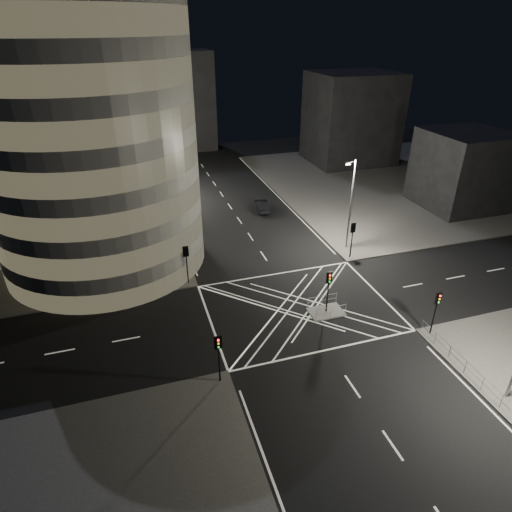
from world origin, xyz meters
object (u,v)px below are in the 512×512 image
object	(u,v)px
traffic_signal_nl	(218,350)
street_lamp_right_far	(351,202)
traffic_signal_fl	(186,258)
sedan	(262,206)
street_lamp_left_near	(170,212)
street_lamp_left_far	(153,163)
central_island	(326,312)
traffic_signal_nr	(437,305)
traffic_signal_fr	(353,234)
traffic_signal_island	(329,285)

from	to	relation	value
traffic_signal_nl	street_lamp_right_far	distance (m)	24.27
traffic_signal_fl	sedan	world-z (taller)	traffic_signal_fl
street_lamp_left_near	street_lamp_left_far	bearing A→B (deg)	90.00
traffic_signal_fl	street_lamp_left_near	xyz separation A→B (m)	(-0.64, 5.20, 2.63)
central_island	street_lamp_right_far	bearing A→B (deg)	54.70
traffic_signal_nr	street_lamp_left_near	size ratio (longest dim) A/B	0.40
street_lamp_left_far	sedan	xyz separation A→B (m)	(13.21, -7.76, -4.82)
sedan	street_lamp_left_near	bearing A→B (deg)	45.63
central_island	traffic_signal_nl	size ratio (longest dim) A/B	0.75
traffic_signal_fl	sedan	distance (m)	20.03
street_lamp_left_far	street_lamp_right_far	distance (m)	28.23
traffic_signal_fr	traffic_signal_island	bearing A→B (deg)	-129.33
traffic_signal_fr	sedan	bearing A→B (deg)	108.03
street_lamp_left_far	street_lamp_right_far	bearing A→B (deg)	-48.06
street_lamp_right_far	street_lamp_left_near	bearing A→B (deg)	170.97
street_lamp_right_far	street_lamp_left_far	bearing A→B (deg)	131.94
street_lamp_left_near	street_lamp_left_far	size ratio (longest dim) A/B	1.00
central_island	sedan	xyz separation A→B (m)	(1.78, 23.74, 0.64)
traffic_signal_nl	street_lamp_left_near	xyz separation A→B (m)	(-0.64, 18.80, 2.63)
traffic_signal_fr	traffic_signal_island	xyz separation A→B (m)	(-6.80, -8.30, 0.00)
traffic_signal_fr	street_lamp_left_far	world-z (taller)	street_lamp_left_far
traffic_signal_fl	traffic_signal_fr	size ratio (longest dim) A/B	1.00
street_lamp_left_near	street_lamp_left_far	xyz separation A→B (m)	(0.00, 18.00, 0.00)
traffic_signal_nl	street_lamp_right_far	world-z (taller)	street_lamp_right_far
central_island	street_lamp_left_far	size ratio (longest dim) A/B	0.30
central_island	street_lamp_right_far	distance (m)	13.98
central_island	sedan	bearing A→B (deg)	85.72
traffic_signal_fr	traffic_signal_island	world-z (taller)	same
traffic_signal_nr	street_lamp_left_far	world-z (taller)	street_lamp_left_far
central_island	traffic_signal_island	bearing A→B (deg)	0.00
central_island	street_lamp_left_far	distance (m)	33.95
street_lamp_left_near	traffic_signal_nl	bearing A→B (deg)	-88.06
traffic_signal_nl	traffic_signal_island	size ratio (longest dim) A/B	1.00
traffic_signal_fr	traffic_signal_fl	bearing A→B (deg)	180.00
traffic_signal_fl	street_lamp_left_far	bearing A→B (deg)	91.57
street_lamp_left_near	street_lamp_left_far	distance (m)	18.00
street_lamp_right_far	sedan	xyz separation A→B (m)	(-5.66, 13.24, -4.82)
central_island	street_lamp_left_near	xyz separation A→B (m)	(-11.44, 13.50, 5.47)
sedan	traffic_signal_fr	bearing A→B (deg)	115.89
street_lamp_left_far	street_lamp_right_far	size ratio (longest dim) A/B	1.00
central_island	traffic_signal_island	distance (m)	2.84
traffic_signal_nl	sedan	distance (m)	31.72
traffic_signal_nl	street_lamp_left_far	world-z (taller)	street_lamp_left_far
traffic_signal_nr	traffic_signal_island	bearing A→B (deg)	142.07
traffic_signal_fl	street_lamp_left_far	distance (m)	23.36
traffic_signal_nr	sedan	distance (m)	29.55
traffic_signal_fr	street_lamp_left_far	size ratio (longest dim) A/B	0.40
traffic_signal_nl	central_island	bearing A→B (deg)	26.14
central_island	traffic_signal_nl	xyz separation A→B (m)	(-10.80, -5.30, 2.84)
traffic_signal_nr	traffic_signal_nl	bearing A→B (deg)	180.00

